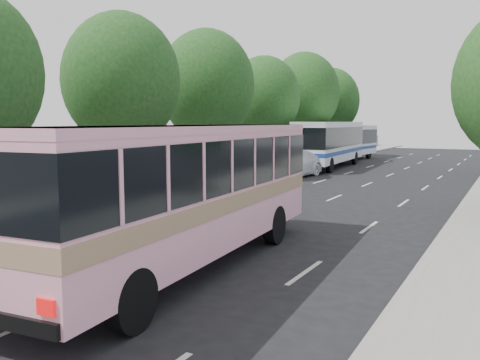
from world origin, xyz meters
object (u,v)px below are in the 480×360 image
Objects in this scene: tour_coach_front at (330,140)px; tour_coach_rear at (347,140)px; pink_bus at (181,180)px; white_pickup at (290,164)px; pink_taxi at (239,196)px.

tour_coach_front is 7.97m from tour_coach_rear.
white_pickup is at bearing 101.36° from pink_bus.
white_pickup is (-3.59, 13.45, 0.14)m from pink_taxi.
pink_bus is 7.62m from pink_taxi.
white_pickup is (-5.87, 20.58, -1.31)m from pink_bus.
white_pickup is at bearing 100.85° from pink_taxi.
pink_taxi is (-2.28, 7.13, -1.45)m from pink_bus.
tour_coach_front is at bearing 97.01° from pink_bus.
tour_coach_front reaches higher than white_pickup.
pink_bus is at bearing -75.62° from tour_coach_rear.
tour_coach_rear is (-4.62, 29.45, 1.21)m from pink_taxi.
tour_coach_rear reaches higher than pink_taxi.
pink_taxi is 0.39× the size of tour_coach_rear.
tour_coach_front is (-3.59, 21.55, 1.44)m from pink_taxi.
white_pickup is at bearing -93.58° from tour_coach_front.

